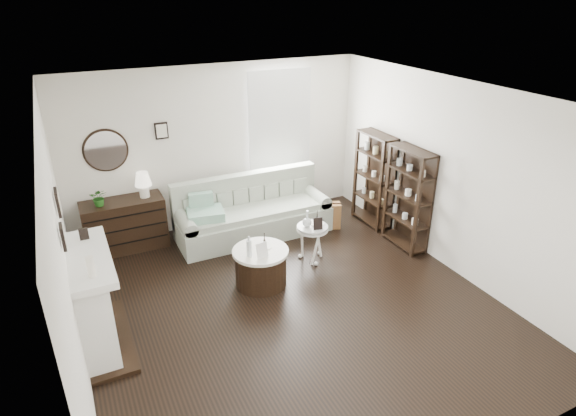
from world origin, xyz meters
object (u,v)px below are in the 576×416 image
sofa (252,215)px  drum_table (261,267)px  dresser (125,225)px  pedestal_table (312,229)px

sofa → drum_table: (-0.46, -1.46, -0.05)m
sofa → dresser: sofa is taller
sofa → dresser: 2.01m
dresser → pedestal_table: bearing=-33.0°
sofa → drum_table: bearing=-107.6°
sofa → pedestal_table: size_ratio=4.43×
drum_table → pedestal_table: bearing=15.6°
dresser → sofa: bearing=-11.3°
dresser → drum_table: 2.39m
sofa → pedestal_table: 1.31m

